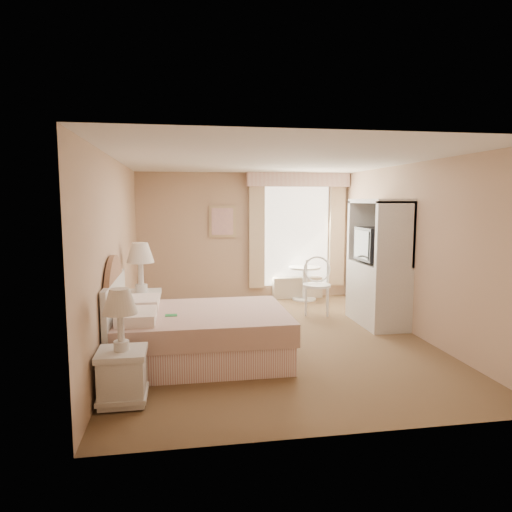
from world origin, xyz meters
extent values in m
cube|color=brown|center=(0.00, 0.00, 0.00)|extent=(4.20, 5.50, 0.01)
cube|color=silver|center=(0.00, 0.00, 2.50)|extent=(4.20, 5.50, 0.01)
cube|color=tan|center=(0.00, 2.75, 1.25)|extent=(4.20, 0.01, 2.50)
cube|color=tan|center=(0.00, -2.75, 1.25)|extent=(4.20, 0.01, 2.50)
cube|color=tan|center=(-2.10, 0.00, 1.25)|extent=(0.01, 5.50, 2.50)
cube|color=tan|center=(2.10, 0.00, 1.25)|extent=(0.01, 5.50, 2.50)
cube|color=white|center=(1.05, 2.72, 1.25)|extent=(1.30, 0.02, 2.00)
cube|color=tan|center=(0.22, 2.67, 1.25)|extent=(0.30, 0.08, 2.05)
cube|color=tan|center=(1.88, 2.67, 1.25)|extent=(0.30, 0.08, 2.05)
cube|color=tan|center=(1.05, 2.63, 2.37)|extent=(2.05, 0.20, 0.28)
cube|color=beige|center=(1.05, 2.63, 0.21)|extent=(1.00, 0.22, 0.42)
cube|color=tan|center=(-0.45, 2.72, 1.55)|extent=(0.52, 0.03, 0.62)
cube|color=beige|center=(-0.45, 2.70, 1.55)|extent=(0.42, 0.02, 0.52)
cube|color=tan|center=(-1.00, -0.70, 0.17)|extent=(1.98, 1.51, 0.34)
cube|color=beige|center=(-1.00, -0.70, 0.47)|extent=(2.04, 1.56, 0.26)
cube|color=white|center=(-1.77, -1.06, 0.66)|extent=(0.42, 0.58, 0.13)
cube|color=white|center=(-1.77, -0.34, 0.66)|extent=(0.42, 0.58, 0.13)
cube|color=green|center=(-1.39, -0.84, 0.61)|extent=(0.14, 0.10, 0.01)
cube|color=silver|center=(-2.05, -0.70, 0.52)|extent=(0.06, 1.60, 1.04)
cylinder|color=#9E6854|center=(-2.05, -0.70, 0.61)|extent=(0.05, 1.42, 1.42)
cube|color=silver|center=(-1.84, -1.83, 0.25)|extent=(0.42, 0.42, 0.46)
cube|color=silver|center=(-1.84, -1.83, 0.51)|extent=(0.46, 0.46, 0.06)
cube|color=silver|center=(-1.84, -1.83, 0.09)|extent=(0.46, 0.46, 0.05)
cylinder|color=silver|center=(-1.84, -1.83, 0.58)|extent=(0.15, 0.15, 0.09)
cylinder|color=silver|center=(-1.84, -1.83, 0.76)|extent=(0.06, 0.06, 0.37)
cone|color=silver|center=(-1.84, -1.83, 1.01)|extent=(0.33, 0.33, 0.24)
cube|color=silver|center=(-1.84, 0.49, 0.30)|extent=(0.51, 0.51, 0.55)
cube|color=silver|center=(-1.84, 0.49, 0.61)|extent=(0.55, 0.55, 0.07)
cube|color=silver|center=(-1.84, 0.49, 0.11)|extent=(0.55, 0.55, 0.06)
cylinder|color=silver|center=(-1.84, 0.49, 0.69)|extent=(0.18, 0.18, 0.11)
cylinder|color=silver|center=(-1.84, 0.49, 0.91)|extent=(0.08, 0.08, 0.44)
cone|color=silver|center=(-1.84, 0.49, 1.21)|extent=(0.40, 0.40, 0.29)
cylinder|color=silver|center=(1.13, 2.40, 0.01)|extent=(0.47, 0.47, 0.03)
cylinder|color=silver|center=(1.13, 2.40, 0.33)|extent=(0.07, 0.07, 0.63)
cylinder|color=silver|center=(1.13, 2.40, 0.65)|extent=(0.63, 0.63, 0.04)
cylinder|color=silver|center=(0.82, 1.15, 0.24)|extent=(0.03, 0.03, 0.49)
cylinder|color=silver|center=(1.17, 1.05, 0.24)|extent=(0.03, 0.03, 0.49)
cylinder|color=silver|center=(0.92, 1.51, 0.24)|extent=(0.03, 0.03, 0.49)
cylinder|color=silver|center=(1.28, 1.40, 0.24)|extent=(0.03, 0.03, 0.49)
cylinder|color=silver|center=(1.05, 1.28, 0.50)|extent=(0.59, 0.59, 0.04)
torus|color=silver|center=(1.09, 1.42, 0.76)|extent=(0.48, 0.24, 0.47)
cylinder|color=silver|center=(0.92, 1.51, 0.70)|extent=(0.03, 0.03, 0.43)
cylinder|color=silver|center=(1.28, 1.40, 0.70)|extent=(0.03, 0.03, 0.43)
cube|color=silver|center=(1.81, 0.50, 0.49)|extent=(0.60, 1.19, 0.97)
cube|color=silver|center=(1.81, -0.05, 1.46)|extent=(0.60, 0.09, 0.97)
cube|color=silver|center=(1.81, 1.06, 1.46)|extent=(0.60, 0.09, 0.97)
cube|color=silver|center=(1.81, 0.50, 1.95)|extent=(0.60, 1.19, 0.06)
cube|color=silver|center=(2.08, 0.50, 1.46)|extent=(0.04, 1.19, 0.97)
cube|color=black|center=(1.78, 0.50, 1.28)|extent=(0.52, 0.65, 0.52)
cube|color=black|center=(1.52, 0.50, 1.28)|extent=(0.02, 0.54, 0.43)
camera|label=1|loc=(-1.26, -6.20, 1.95)|focal=32.00mm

